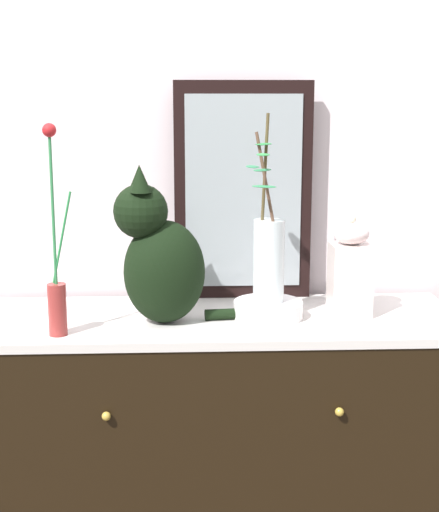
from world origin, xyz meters
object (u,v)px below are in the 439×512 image
Objects in this scene: cat_sitting at (160,257)px; jar_lidded_porcelain at (350,271)px; vase_slim_green at (56,284)px; vase_glass_clear at (268,256)px; mirror_leaning at (243,192)px; sideboard at (220,457)px; bowl_porcelain at (268,310)px.

cat_sitting is 0.56m from jar_lidded_porcelain.
vase_glass_clear is (0.58, 0.13, 0.04)m from vase_slim_green.
vase_glass_clear is 1.81× the size of jar_lidded_porcelain.
vase_slim_green is at bearing -144.45° from mirror_leaning.
cat_sitting is at bearing -133.06° from mirror_leaning.
vase_slim_green is (-0.44, -0.16, 0.59)m from sideboard.
bowl_porcelain is (0.14, -0.02, 0.47)m from sideboard.
vase_slim_green is 0.84m from jar_lidded_porcelain.
vase_slim_green is (-0.27, -0.10, -0.05)m from cat_sitting.
bowl_porcelain reaches higher than sideboard.
cat_sitting is (-0.17, -0.05, 0.63)m from sideboard.
sideboard is at bearing 17.00° from cat_sitting.
vase_glass_clear reaches higher than bowl_porcelain.
mirror_leaning is 0.29m from vase_glass_clear.
sideboard is 2.07× the size of mirror_leaning.
vase_glass_clear is at bearing -8.74° from sideboard.
mirror_leaning is 0.40m from cat_sitting.
bowl_porcelain is (0.31, 0.03, -0.16)m from cat_sitting.
vase_slim_green is at bearing -160.53° from sideboard.
sideboard is 0.66m from cat_sitting.
sideboard is 0.49m from bowl_porcelain.
mirror_leaning is at bearing 103.02° from vase_glass_clear.
vase_glass_clear is 0.25m from jar_lidded_porcelain.
cat_sitting is at bearing -174.02° from jar_lidded_porcelain.
vase_slim_green is 1.90× the size of jar_lidded_porcelain.
mirror_leaning is at bearing 46.94° from cat_sitting.
mirror_leaning is at bearing 35.55° from vase_slim_green.
vase_glass_clear is (-0.00, -0.00, 0.16)m from bowl_porcelain.
jar_lidded_porcelain is at bearing 6.15° from bowl_porcelain.
jar_lidded_porcelain is (0.82, 0.16, -0.01)m from vase_slim_green.
cat_sitting is (-0.25, -0.27, -0.15)m from mirror_leaning.
vase_glass_clear is at bearing -138.05° from bowl_porcelain.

